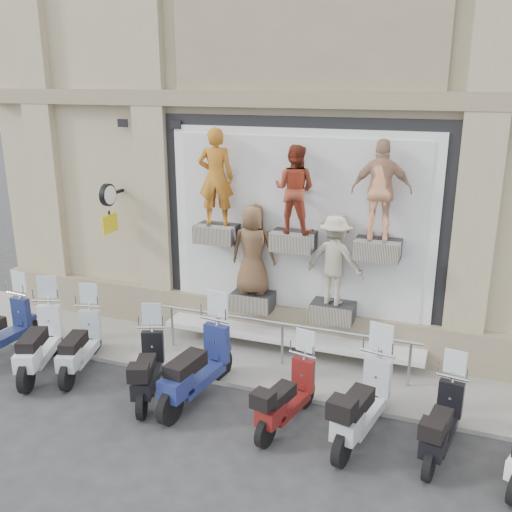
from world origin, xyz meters
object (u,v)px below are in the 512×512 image
object	(u,v)px
clock_sign_bracket	(109,202)
guard_rail	(282,345)
scooter_c	(79,334)
scooter_h	(443,411)
scooter_e	(196,353)
scooter_g	(364,390)
scooter_d	(147,357)
scooter_b	(38,330)
scooter_f	(287,385)

from	to	relation	value
clock_sign_bracket	guard_rail	bearing A→B (deg)	-6.84
guard_rail	scooter_c	bearing A→B (deg)	-157.87
scooter_h	scooter_e	bearing A→B (deg)	-172.16
scooter_g	scooter_e	bearing A→B (deg)	-171.57
scooter_h	scooter_d	bearing A→B (deg)	-169.69
guard_rail	scooter_b	size ratio (longest dim) A/B	2.50
clock_sign_bracket	scooter_g	size ratio (longest dim) A/B	0.51
scooter_c	scooter_h	xyz separation A→B (m)	(6.37, -0.27, -0.05)
guard_rail	scooter_g	distance (m)	2.48
scooter_d	scooter_h	bearing A→B (deg)	-19.86
scooter_g	scooter_d	bearing A→B (deg)	-168.13
scooter_d	scooter_c	bearing A→B (deg)	147.26
scooter_b	scooter_g	size ratio (longest dim) A/B	1.01
scooter_e	scooter_g	size ratio (longest dim) A/B	1.06
clock_sign_bracket	scooter_d	distance (m)	3.68
guard_rail	clock_sign_bracket	bearing A→B (deg)	173.16
guard_rail	scooter_e	bearing A→B (deg)	-122.34
clock_sign_bracket	scooter_g	xyz separation A→B (m)	(5.69, -2.15, -1.99)
scooter_g	scooter_h	bearing A→B (deg)	11.39
clock_sign_bracket	scooter_h	bearing A→B (deg)	-17.39
clock_sign_bracket	scooter_h	xyz separation A→B (m)	(6.82, -2.14, -2.10)
scooter_g	guard_rail	bearing A→B (deg)	147.69
scooter_c	scooter_f	world-z (taller)	scooter_c
scooter_g	scooter_c	bearing A→B (deg)	-172.23
scooter_e	scooter_b	bearing A→B (deg)	-170.86
scooter_d	scooter_e	world-z (taller)	scooter_e
guard_rail	clock_sign_bracket	size ratio (longest dim) A/B	4.96
scooter_c	scooter_g	world-z (taller)	scooter_g
scooter_d	scooter_f	world-z (taller)	scooter_d
clock_sign_bracket	scooter_e	distance (m)	4.04
scooter_f	scooter_g	bearing A→B (deg)	15.53
scooter_b	scooter_h	size ratio (longest dim) A/B	1.17
guard_rail	scooter_g	world-z (taller)	scooter_g
scooter_d	scooter_g	bearing A→B (deg)	-19.75
scooter_c	scooter_g	bearing A→B (deg)	-18.72
scooter_d	scooter_e	bearing A→B (deg)	-8.35
scooter_b	scooter_e	size ratio (longest dim) A/B	0.95
guard_rail	scooter_d	distance (m)	2.53
scooter_g	scooter_h	xyz separation A→B (m)	(1.13, 0.01, -0.11)
scooter_b	scooter_h	xyz separation A→B (m)	(7.05, 0.00, -0.12)
scooter_e	scooter_h	size ratio (longest dim) A/B	1.23
scooter_b	scooter_c	world-z (taller)	scooter_b
scooter_g	scooter_h	world-z (taller)	scooter_g
guard_rail	scooter_b	xyz separation A→B (m)	(-4.13, -1.67, 0.36)
scooter_d	clock_sign_bracket	bearing A→B (deg)	112.46
scooter_d	scooter_e	xyz separation A→B (m)	(0.83, 0.18, 0.13)
scooter_e	scooter_g	world-z (taller)	scooter_e
clock_sign_bracket	scooter_c	size ratio (longest dim) A/B	0.55
scooter_d	scooter_h	size ratio (longest dim) A/B	1.05
scooter_e	scooter_d	bearing A→B (deg)	-160.35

